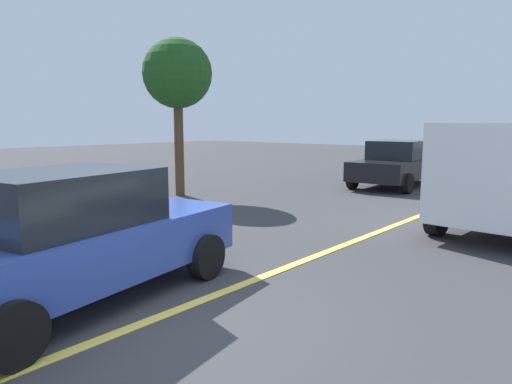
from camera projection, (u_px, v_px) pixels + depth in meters
The scene contains 5 objects.
ground_plane at pixel (149, 321), 5.21m from camera, with size 80.00×80.00×0.00m, color #38383A.
lane_marking_centre at pixel (303, 261), 7.47m from camera, with size 28.00×0.16×0.01m, color #E0D14C.
car_black_far_lane at pixel (397, 163), 16.44m from camera, with size 4.71×2.39×1.60m.
car_blue_mid_road at pixel (75, 236), 5.70m from camera, with size 4.48×2.54×1.65m.
tree_left_verge at pixel (177, 75), 13.85m from camera, with size 2.07×2.07×4.71m.
Camera 1 is at (-2.99, -4.12, 2.19)m, focal length 32.68 mm.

